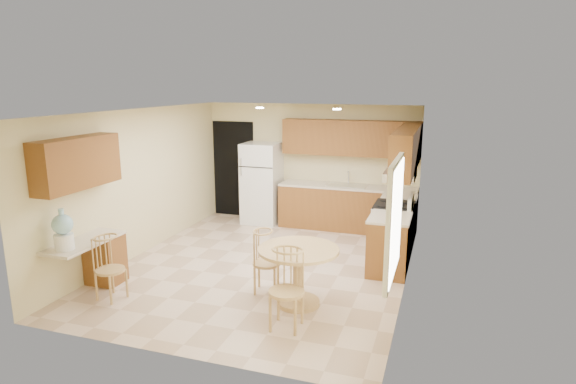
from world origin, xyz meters
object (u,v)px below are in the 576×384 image
(dining_table, at_px, (298,268))
(water_crock, at_px, (63,231))
(refrigerator, at_px, (262,183))
(stove, at_px, (393,229))
(chair_table_a, at_px, (264,257))
(chair_desk, at_px, (105,264))
(chair_table_b, at_px, (284,285))

(dining_table, bearing_deg, water_crock, -162.32)
(refrigerator, bearing_deg, dining_table, -61.78)
(refrigerator, xyz_separation_m, dining_table, (1.89, -3.53, -0.33))
(stove, relative_size, chair_table_a, 1.21)
(dining_table, xyz_separation_m, water_crock, (-2.94, -0.94, 0.50))
(refrigerator, distance_m, dining_table, 4.02)
(dining_table, height_order, chair_table_a, chair_table_a)
(chair_desk, bearing_deg, refrigerator, -177.01)
(chair_table_a, bearing_deg, chair_table_b, 24.13)
(refrigerator, height_order, dining_table, refrigerator)
(water_crock, bearing_deg, chair_table_b, 3.71)
(stove, height_order, dining_table, stove)
(refrigerator, xyz_separation_m, chair_table_b, (1.94, -4.27, -0.25))
(stove, relative_size, water_crock, 1.96)
(refrigerator, height_order, water_crock, refrigerator)
(dining_table, relative_size, chair_desk, 1.21)
(dining_table, bearing_deg, chair_desk, -163.73)
(chair_table_a, xyz_separation_m, water_crock, (-2.39, -1.10, 0.47))
(water_crock, bearing_deg, chair_table_a, 24.74)
(stove, bearing_deg, chair_table_a, -125.57)
(refrigerator, distance_m, chair_table_b, 4.70)
(stove, bearing_deg, chair_desk, -138.87)
(dining_table, bearing_deg, stove, 66.93)
(stove, xyz_separation_m, dining_table, (-0.98, -2.31, 0.05))
(refrigerator, relative_size, chair_table_a, 1.89)
(refrigerator, height_order, chair_table_a, refrigerator)
(chair_table_a, bearing_deg, chair_desk, -74.67)
(chair_table_b, bearing_deg, water_crock, 2.56)
(chair_table_b, height_order, chair_desk, chair_table_b)
(stove, distance_m, water_crock, 5.12)
(dining_table, distance_m, chair_table_b, 0.75)
(refrigerator, distance_m, chair_table_a, 3.63)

